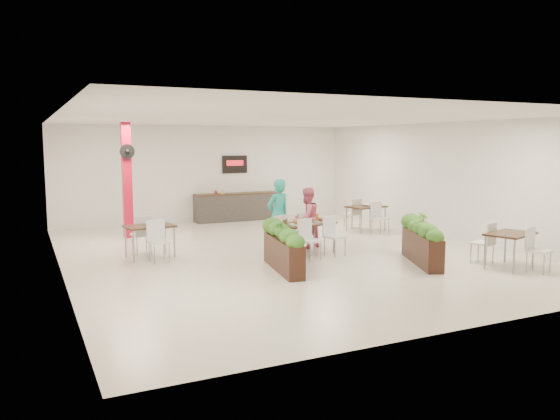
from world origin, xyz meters
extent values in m
plane|color=beige|center=(0.00, 0.00, 0.00)|extent=(12.00, 12.00, 0.00)
cube|color=white|center=(0.00, 6.00, 1.60)|extent=(10.00, 0.10, 3.20)
cube|color=white|center=(0.00, -6.00, 1.60)|extent=(10.00, 0.10, 3.20)
cube|color=white|center=(-5.00, 0.00, 1.60)|extent=(0.10, 12.00, 3.20)
cube|color=white|center=(5.00, 0.00, 1.60)|extent=(0.10, 12.00, 3.20)
cube|color=white|center=(0.00, 0.00, 3.20)|extent=(10.00, 12.00, 0.04)
cube|color=#B80C28|center=(-3.00, 3.80, 1.60)|extent=(0.25, 0.25, 3.20)
cylinder|color=black|center=(-3.00, 3.62, 2.40)|extent=(0.40, 0.06, 0.40)
sphere|color=black|center=(-3.00, 3.58, 2.40)|extent=(0.12, 0.12, 0.12)
cube|color=#2E2B29|center=(1.00, 5.65, 0.45)|extent=(3.00, 0.60, 0.90)
cube|color=black|center=(1.00, 5.65, 0.92)|extent=(3.00, 0.62, 0.04)
cube|color=black|center=(1.00, 5.96, 1.90)|extent=(0.90, 0.04, 0.60)
cube|color=red|center=(1.00, 5.93, 1.95)|extent=(0.60, 0.02, 0.18)
imported|color=maroon|center=(0.20, 5.65, 1.04)|extent=(0.09, 0.09, 0.19)
imported|color=gold|center=(0.45, 5.65, 1.02)|extent=(0.13, 0.13, 0.17)
cube|color=black|center=(0.38, -0.33, 0.73)|extent=(1.56, 1.14, 0.04)
cylinder|color=gray|center=(-0.14, -0.83, 0.35)|extent=(0.04, 0.04, 0.71)
cylinder|color=gray|center=(1.09, -0.49, 0.35)|extent=(0.04, 0.04, 0.71)
cylinder|color=gray|center=(-0.32, -0.17, 0.35)|extent=(0.04, 0.04, 0.71)
cylinder|color=gray|center=(0.91, 0.16, 0.35)|extent=(0.04, 0.04, 0.71)
cube|color=white|center=(-0.16, 0.14, 0.45)|extent=(0.52, 0.52, 0.05)
cube|color=white|center=(-0.11, -0.04, 0.70)|extent=(0.42, 0.15, 0.45)
cylinder|color=gray|center=(-0.04, 0.35, 0.21)|extent=(0.02, 0.02, 0.43)
cylinder|color=gray|center=(-0.37, 0.26, 0.21)|extent=(0.02, 0.02, 0.43)
cylinder|color=gray|center=(0.05, 0.02, 0.21)|extent=(0.02, 0.02, 0.43)
cylinder|color=gray|center=(-0.28, -0.07, 0.21)|extent=(0.02, 0.02, 0.43)
cube|color=white|center=(0.61, 0.35, 0.45)|extent=(0.52, 0.52, 0.05)
cube|color=white|center=(0.66, 0.17, 0.70)|extent=(0.42, 0.15, 0.45)
cylinder|color=gray|center=(0.73, 0.56, 0.21)|extent=(0.02, 0.02, 0.43)
cylinder|color=gray|center=(0.41, 0.47, 0.21)|extent=(0.02, 0.02, 0.43)
cylinder|color=gray|center=(0.82, 0.23, 0.21)|extent=(0.02, 0.02, 0.43)
cylinder|color=gray|center=(0.49, 0.14, 0.21)|extent=(0.02, 0.02, 0.43)
cube|color=white|center=(0.16, -1.02, 0.45)|extent=(0.52, 0.52, 0.05)
cube|color=white|center=(0.11, -0.83, 0.70)|extent=(0.42, 0.15, 0.45)
cylinder|color=gray|center=(0.04, -1.23, 0.21)|extent=(0.02, 0.02, 0.43)
cylinder|color=gray|center=(0.36, -1.14, 0.21)|extent=(0.02, 0.02, 0.43)
cylinder|color=gray|center=(-0.05, -0.90, 0.21)|extent=(0.02, 0.02, 0.43)
cylinder|color=gray|center=(0.28, -0.81, 0.21)|extent=(0.02, 0.02, 0.43)
cube|color=white|center=(0.93, -0.81, 0.45)|extent=(0.52, 0.52, 0.05)
cube|color=white|center=(0.88, -0.63, 0.70)|extent=(0.42, 0.15, 0.45)
cylinder|color=gray|center=(0.81, -1.02, 0.21)|extent=(0.02, 0.02, 0.43)
cylinder|color=gray|center=(1.14, -0.93, 0.21)|extent=(0.02, 0.02, 0.43)
cylinder|color=gray|center=(0.72, -0.69, 0.21)|extent=(0.02, 0.02, 0.43)
cylinder|color=gray|center=(1.05, -0.60, 0.21)|extent=(0.02, 0.02, 0.43)
cube|color=white|center=(0.07, -0.52, 0.76)|extent=(0.37, 0.37, 0.01)
ellipsoid|color=brown|center=(0.07, -0.52, 0.83)|extent=(0.22, 0.22, 0.13)
cube|color=white|center=(0.45, -0.19, 0.76)|extent=(0.32, 0.32, 0.01)
ellipsoid|color=#C27022|center=(0.45, -0.19, 0.82)|extent=(0.18, 0.18, 0.11)
cube|color=white|center=(0.80, -0.35, 0.76)|extent=(0.32, 0.32, 0.01)
ellipsoid|color=#441A0D|center=(0.80, -0.35, 0.81)|extent=(0.16, 0.16, 0.10)
cube|color=white|center=(0.38, -0.52, 0.76)|extent=(0.22, 0.22, 0.01)
ellipsoid|color=white|center=(0.38, -0.52, 0.80)|extent=(0.12, 0.12, 0.07)
cylinder|color=orange|center=(0.88, -0.05, 0.82)|extent=(0.07, 0.07, 0.15)
imported|color=brown|center=(-0.17, -0.38, 0.80)|extent=(0.12, 0.12, 0.10)
imported|color=teal|center=(-0.02, 0.32, 0.88)|extent=(0.73, 0.58, 1.77)
imported|color=pink|center=(0.78, 0.32, 0.76)|extent=(0.87, 0.75, 1.52)
cube|color=black|center=(-0.82, -1.64, 0.33)|extent=(0.67, 2.03, 0.67)
ellipsoid|color=#255E1A|center=(-0.97, -2.48, 0.79)|extent=(0.40, 0.40, 0.32)
ellipsoid|color=#255E1A|center=(-0.89, -2.06, 0.79)|extent=(0.40, 0.40, 0.32)
ellipsoid|color=#255E1A|center=(-0.82, -1.64, 0.79)|extent=(0.40, 0.40, 0.32)
ellipsoid|color=#255E1A|center=(-0.75, -1.22, 0.79)|extent=(0.40, 0.40, 0.32)
ellipsoid|color=#255E1A|center=(-0.67, -0.80, 0.79)|extent=(0.40, 0.40, 0.32)
imported|color=#255E1A|center=(-0.82, -1.64, 0.88)|extent=(0.39, 0.34, 0.43)
cube|color=black|center=(2.21, -2.36, 0.34)|extent=(1.11, 2.00, 0.68)
ellipsoid|color=#255E1A|center=(1.87, -3.15, 0.80)|extent=(0.40, 0.40, 0.32)
ellipsoid|color=#255E1A|center=(2.04, -2.75, 0.80)|extent=(0.40, 0.40, 0.32)
ellipsoid|color=#255E1A|center=(2.21, -2.36, 0.80)|extent=(0.40, 0.40, 0.32)
ellipsoid|color=#255E1A|center=(2.38, -1.96, 0.80)|extent=(0.40, 0.40, 0.32)
ellipsoid|color=#255E1A|center=(2.55, -1.56, 0.80)|extent=(0.40, 0.40, 0.32)
imported|color=#255E1A|center=(2.21, -2.36, 0.90)|extent=(0.25, 0.25, 0.44)
cube|color=black|center=(-3.04, 0.85, 0.73)|extent=(1.15, 0.84, 0.04)
cylinder|color=gray|center=(-3.47, 0.49, 0.35)|extent=(0.04, 0.04, 0.71)
cylinder|color=gray|center=(-2.53, 0.61, 0.35)|extent=(0.04, 0.04, 0.71)
cylinder|color=gray|center=(-3.55, 1.08, 0.35)|extent=(0.04, 0.04, 0.71)
cylinder|color=gray|center=(-2.60, 1.20, 0.35)|extent=(0.04, 0.04, 0.71)
cube|color=white|center=(-3.11, 1.44, 0.45)|extent=(0.47, 0.47, 0.05)
cube|color=white|center=(-3.09, 1.25, 0.70)|extent=(0.42, 0.09, 0.45)
cylinder|color=gray|center=(-2.96, 1.63, 0.21)|extent=(0.02, 0.02, 0.43)
cylinder|color=gray|center=(-3.30, 1.59, 0.21)|extent=(0.02, 0.02, 0.43)
cylinder|color=gray|center=(-2.92, 1.29, 0.21)|extent=(0.02, 0.02, 0.43)
cylinder|color=gray|center=(-3.26, 1.25, 0.21)|extent=(0.02, 0.02, 0.43)
cube|color=white|center=(-2.96, 0.25, 0.45)|extent=(0.47, 0.47, 0.05)
cube|color=white|center=(-2.99, 0.44, 0.70)|extent=(0.42, 0.09, 0.45)
cylinder|color=gray|center=(-3.11, 0.06, 0.21)|extent=(0.02, 0.02, 0.43)
cylinder|color=gray|center=(-2.77, 0.10, 0.21)|extent=(0.02, 0.02, 0.43)
cylinder|color=gray|center=(-3.15, 0.40, 0.21)|extent=(0.02, 0.02, 0.43)
cylinder|color=gray|center=(-2.82, 0.44, 0.21)|extent=(0.02, 0.02, 0.43)
imported|color=white|center=(-3.04, 0.85, 0.78)|extent=(0.22, 0.22, 0.05)
cube|color=black|center=(3.67, 1.93, 0.73)|extent=(1.23, 0.93, 0.04)
cylinder|color=gray|center=(3.23, 1.53, 0.35)|extent=(0.04, 0.04, 0.71)
cylinder|color=gray|center=(4.21, 1.71, 0.35)|extent=(0.04, 0.04, 0.71)
cylinder|color=gray|center=(3.12, 2.14, 0.35)|extent=(0.04, 0.04, 0.71)
cylinder|color=gray|center=(4.10, 2.32, 0.35)|extent=(0.04, 0.04, 0.71)
cube|color=white|center=(3.56, 2.52, 0.45)|extent=(0.49, 0.49, 0.05)
cube|color=white|center=(3.59, 2.33, 0.70)|extent=(0.42, 0.12, 0.45)
cylinder|color=gray|center=(3.69, 2.71, 0.21)|extent=(0.02, 0.02, 0.43)
cylinder|color=gray|center=(3.36, 2.65, 0.21)|extent=(0.02, 0.02, 0.43)
cylinder|color=gray|center=(3.75, 2.38, 0.21)|extent=(0.02, 0.02, 0.43)
cylinder|color=gray|center=(3.42, 2.32, 0.21)|extent=(0.02, 0.02, 0.43)
cube|color=white|center=(3.77, 1.34, 0.45)|extent=(0.49, 0.49, 0.05)
cube|color=white|center=(3.74, 1.52, 0.70)|extent=(0.42, 0.12, 0.45)
cylinder|color=gray|center=(3.64, 1.14, 0.21)|extent=(0.02, 0.02, 0.43)
cylinder|color=gray|center=(3.97, 1.20, 0.21)|extent=(0.02, 0.02, 0.43)
cylinder|color=gray|center=(3.58, 1.47, 0.21)|extent=(0.02, 0.02, 0.43)
cylinder|color=gray|center=(3.91, 1.53, 0.21)|extent=(0.02, 0.02, 0.43)
imported|color=white|center=(3.67, 1.93, 0.78)|extent=(0.22, 0.22, 0.05)
cube|color=black|center=(3.61, -3.49, 0.73)|extent=(1.27, 1.04, 0.04)
cylinder|color=gray|center=(3.24, -3.93, 0.35)|extent=(0.04, 0.04, 0.71)
cylinder|color=gray|center=(4.16, -3.62, 0.35)|extent=(0.04, 0.04, 0.71)
cylinder|color=gray|center=(3.05, -3.35, 0.35)|extent=(0.04, 0.04, 0.71)
cylinder|color=gray|center=(3.97, -3.04, 0.35)|extent=(0.04, 0.04, 0.71)
cube|color=white|center=(3.42, -2.92, 0.45)|extent=(0.53, 0.53, 0.05)
cube|color=white|center=(3.48, -3.10, 0.70)|extent=(0.41, 0.17, 0.45)
cylinder|color=gray|center=(3.52, -2.70, 0.21)|extent=(0.02, 0.02, 0.43)
cylinder|color=gray|center=(3.20, -2.81, 0.21)|extent=(0.02, 0.02, 0.43)
cylinder|color=gray|center=(3.63, -3.02, 0.21)|extent=(0.02, 0.02, 0.43)
cylinder|color=gray|center=(3.31, -3.13, 0.21)|extent=(0.02, 0.02, 0.43)
cube|color=white|center=(3.80, -4.05, 0.45)|extent=(0.53, 0.53, 0.05)
cube|color=white|center=(3.73, -3.87, 0.70)|extent=(0.41, 0.17, 0.45)
cylinder|color=gray|center=(3.69, -4.27, 0.21)|extent=(0.02, 0.02, 0.43)
cylinder|color=gray|center=(4.01, -4.16, 0.21)|extent=(0.02, 0.02, 0.43)
cylinder|color=gray|center=(3.58, -3.95, 0.21)|extent=(0.02, 0.02, 0.43)
cylinder|color=gray|center=(3.90, -3.84, 0.21)|extent=(0.02, 0.02, 0.43)
camera|label=1|loc=(-5.65, -11.63, 2.63)|focal=35.00mm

